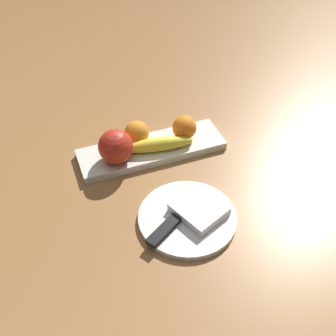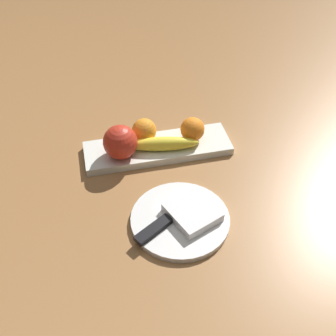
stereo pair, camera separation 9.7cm
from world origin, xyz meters
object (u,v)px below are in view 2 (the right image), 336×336
fruit_tray (158,148)px  folded_napkin (192,212)px  apple (120,142)px  dinner_plate (180,220)px  banana (162,144)px  orange_near_banana (144,130)px  knife (159,226)px  orange_near_apple (192,129)px

fruit_tray → folded_napkin: 0.24m
apple → dinner_plate: 0.24m
apple → folded_napkin: 0.25m
banana → folded_napkin: 0.22m
orange_near_banana → knife: bearing=-94.3°
banana → orange_near_apple: bearing=24.6°
apple → banana: (0.10, 0.00, -0.02)m
banana → orange_near_banana: size_ratio=2.95×
fruit_tray → apple: (-0.09, -0.02, 0.05)m
orange_near_apple → apple: bearing=-172.5°
apple → knife: bearing=-79.2°
orange_near_banana → dinner_plate: (0.03, -0.27, -0.04)m
fruit_tray → apple: 0.11m
fruit_tray → apple: bearing=-169.0°
folded_napkin → dinner_plate: bearing=180.0°
knife → folded_napkin: bearing=-19.6°
apple → folded_napkin: bearing=-61.0°
banana → orange_near_apple: size_ratio=2.95×
fruit_tray → banana: (0.01, -0.02, 0.03)m
dinner_plate → knife: (-0.05, -0.02, 0.01)m
apple → banana: size_ratio=0.46×
orange_near_apple → orange_near_banana: (-0.12, 0.02, 0.00)m
apple → orange_near_banana: 0.08m
fruit_tray → orange_near_banana: bearing=135.7°
dinner_plate → knife: size_ratio=1.29×
fruit_tray → orange_near_banana: orange_near_banana is taller
knife → orange_near_apple: bearing=30.1°
banana → folded_napkin: size_ratio=1.79×
apple → orange_near_banana: (0.07, 0.05, -0.01)m
dinner_plate → fruit_tray: bearing=90.0°
fruit_tray → dinner_plate: 0.24m
apple → dinner_plate: apple is taller
apple → knife: (0.04, -0.23, -0.04)m
banana → orange_near_banana: 0.06m
folded_napkin → orange_near_apple: bearing=75.1°
knife → apple: bearing=69.4°
banana → knife: banana is taller
dinner_plate → folded_napkin: size_ratio=2.11×
apple → orange_near_apple: bearing=7.5°
banana → knife: bearing=-94.3°
fruit_tray → dinner_plate: bearing=-90.0°
dinner_plate → folded_napkin: 0.03m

